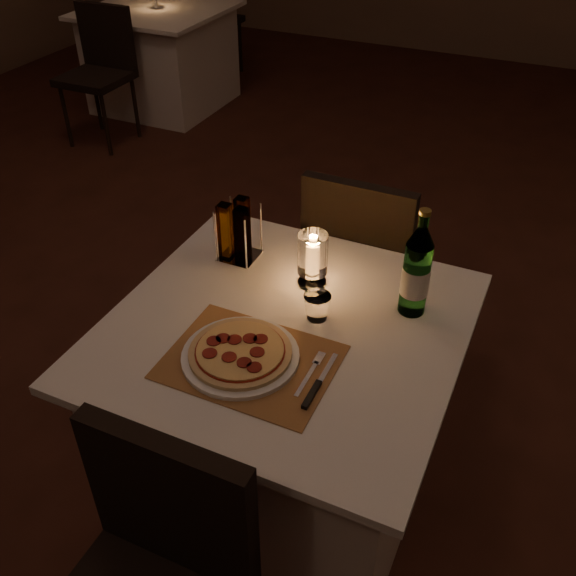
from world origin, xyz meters
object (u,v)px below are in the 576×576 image
at_px(pizza, 240,352).
at_px(tumbler, 317,307).
at_px(main_table, 285,411).
at_px(hurricane_candle, 313,256).
at_px(neighbor_table_left, 162,58).
at_px(water_bottle, 416,272).
at_px(chair_far, 362,254).
at_px(chair_near, 153,575).
at_px(plate, 240,356).

height_order(pizza, tumbler, tumbler).
distance_m(main_table, hurricane_candle, 0.52).
relative_size(pizza, hurricane_candle, 1.57).
xyz_separation_m(pizza, neighbor_table_left, (-2.36, 3.11, -0.39)).
distance_m(pizza, water_bottle, 0.55).
distance_m(chair_far, water_bottle, 0.67).
xyz_separation_m(chair_far, tumbler, (0.07, -0.64, 0.23)).
distance_m(chair_far, neighbor_table_left, 3.28).
distance_m(chair_far, pizza, 0.92).
relative_size(chair_near, neighbor_table_left, 0.90).
height_order(hurricane_candle, neighbor_table_left, hurricane_candle).
height_order(main_table, hurricane_candle, hurricane_candle).
height_order(main_table, plate, plate).
bearing_deg(chair_near, neighbor_table_left, 123.48).
distance_m(plate, tumbler, 0.28).
xyz_separation_m(chair_near, plate, (-0.05, 0.53, 0.20)).
bearing_deg(water_bottle, hurricane_candle, 179.65).
distance_m(pizza, neighbor_table_left, 3.92).
height_order(chair_far, plate, chair_far).
bearing_deg(plate, tumbler, 64.27).
bearing_deg(main_table, hurricane_candle, 92.19).
bearing_deg(tumbler, chair_near, -95.12).
relative_size(chair_far, plate, 2.81).
distance_m(chair_near, water_bottle, 1.04).
relative_size(plate, neighbor_table_left, 0.32).
bearing_deg(hurricane_candle, plate, -95.95).
bearing_deg(pizza, tumbler, 64.24).
relative_size(chair_far, tumbler, 11.26).
relative_size(tumbler, neighbor_table_left, 0.08).
relative_size(main_table, neighbor_table_left, 1.00).
height_order(chair_near, hurricane_candle, hurricane_candle).
relative_size(chair_near, pizza, 3.21).
bearing_deg(main_table, water_bottle, 34.90).
relative_size(chair_near, water_bottle, 2.64).
bearing_deg(water_bottle, main_table, -145.10).
relative_size(pizza, neighbor_table_left, 0.28).
xyz_separation_m(chair_far, water_bottle, (0.31, -0.50, 0.33)).
bearing_deg(neighbor_table_left, main_table, -50.55).
relative_size(plate, hurricane_candle, 1.79).
height_order(chair_far, pizza, chair_far).
xyz_separation_m(pizza, water_bottle, (0.36, 0.40, 0.11)).
bearing_deg(pizza, neighbor_table_left, 127.20).
bearing_deg(neighbor_table_left, chair_near, -56.52).
bearing_deg(chair_far, tumbler, -83.78).
xyz_separation_m(chair_near, neighbor_table_left, (-2.41, 3.64, -0.18)).
bearing_deg(hurricane_candle, tumbler, -62.31).
xyz_separation_m(pizza, hurricane_candle, (0.04, 0.40, 0.08)).
distance_m(chair_near, hurricane_candle, 0.98).
height_order(plate, pizza, pizza).
bearing_deg(water_bottle, neighbor_table_left, 135.11).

